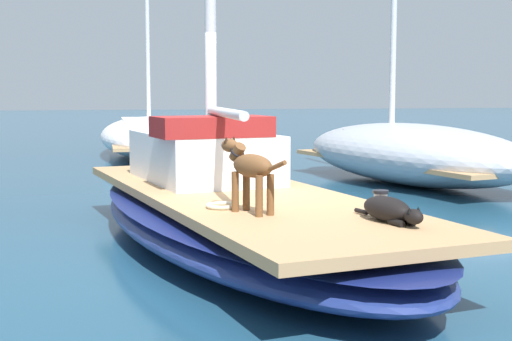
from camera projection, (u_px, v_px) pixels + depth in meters
The scene contains 9 objects.
ground_plane at pixel (238, 249), 8.34m from camera, with size 120.00×120.00×0.00m, color navy.
sailboat_main at pixel (238, 220), 8.30m from camera, with size 3.89×7.59×0.66m.
cabin_house at pixel (204, 154), 9.24m from camera, with size 1.81×2.46×0.84m.
dog_brown at pixel (250, 168), 6.80m from camera, with size 0.50×0.88×0.70m.
dog_black at pixel (389, 210), 6.36m from camera, with size 0.40×0.94×0.22m.
deck_winch at pixel (381, 202), 6.86m from camera, with size 0.16×0.16×0.21m.
coiled_rope at pixel (222, 206), 7.13m from camera, with size 0.32×0.32×0.04m, color beige.
moored_boat_far_astern at pixel (151, 136), 20.06m from camera, with size 2.77×7.86×6.44m.
moored_boat_starboard_side at pixel (411, 152), 14.12m from camera, with size 3.88×6.52×6.87m.
Camera 1 is at (-1.45, -8.06, 1.81)m, focal length 51.33 mm.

